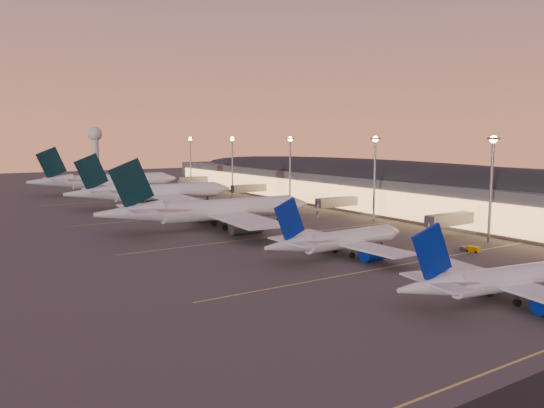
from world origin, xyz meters
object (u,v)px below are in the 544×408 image
Objects in this scene: airliner_wide_mid at (153,193)px; baggage_tug_d at (471,249)px; airliner_narrow_south at (497,281)px; baggage_tug_c at (433,247)px; airliner_narrow_north at (339,240)px; airliner_wide_far at (107,181)px; airliner_wide_near at (211,210)px; radar_tower at (95,144)px.

airliner_wide_mid reaches higher than baggage_tug_d.
airliner_narrow_south reaches higher than baggage_tug_c.
airliner_narrow_north reaches higher than airliner_narrow_south.
airliner_wide_far is 175.10m from baggage_tug_d.
baggage_tug_d is at bearing -25.71° from airliner_narrow_north.
airliner_wide_near is at bearing 151.23° from baggage_tug_c.
airliner_narrow_south is 0.59× the size of airliner_wide_mid.
airliner_wide_mid reaches higher than baggage_tug_c.
airliner_wide_near is at bearing -96.17° from radar_tower.
baggage_tug_d is at bearing -22.63° from baggage_tug_c.
radar_tower is at bearing 84.55° from airliner_narrow_north.
airliner_wide_far is (2.80, 113.11, 0.38)m from airliner_wide_near.
airliner_narrow_north is at bearing 99.31° from airliner_narrow_south.
airliner_wide_mid is at bearing 90.74° from airliner_wide_near.
radar_tower is (15.32, 290.29, 18.45)m from airliner_narrow_south.
airliner_wide_mid is 151.61m from radar_tower.
radar_tower is (19.45, 92.65, 16.29)m from airliner_wide_far.
airliner_narrow_south is 197.69m from airliner_wide_far.
airliner_wide_near reaches higher than airliner_narrow_south.
airliner_wide_far is (-4.33, 159.64, 2.07)m from airliner_narrow_north.
baggage_tug_c is at bearing -79.77° from airliner_wide_far.
airliner_narrow_south is at bearing -88.05° from airliner_wide_far.
airliner_wide_far is at bearing 93.26° from airliner_wide_near.
radar_tower is 9.34× the size of baggage_tug_c.
baggage_tug_c is 8.21m from baggage_tug_d.
airliner_wide_near is at bearing -160.27° from baggage_tug_d.
airliner_narrow_south is 140.78m from airliner_wide_mid.
airliner_wide_far is at bearing 179.50° from baggage_tug_d.
airliner_wide_mid is 0.93× the size of airliner_wide_far.
airliner_narrow_south is 291.28m from radar_tower.
radar_tower is at bearing 171.63° from baggage_tug_d.
airliner_wide_mid is 119.38m from baggage_tug_d.
baggage_tug_d is (32.47, -171.99, -5.01)m from airliner_wide_far.
airliner_narrow_south is 1.14× the size of radar_tower.
baggage_tug_c is at bearing -15.85° from airliner_narrow_north.
airliner_wide_near is (-6.94, 84.53, 1.78)m from airliner_narrow_south.
airliner_narrow_north is 1.17× the size of radar_tower.
radar_tower reaches higher than baggage_tug_d.
airliner_wide_mid is 56.92m from airliner_wide_far.
airliner_wide_mid is at bearing -97.01° from radar_tower.
baggage_tug_c is at bearing -72.89° from airliner_wide_mid.
radar_tower is at bearing 86.36° from airliner_wide_mid.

